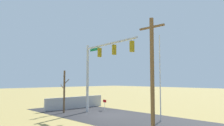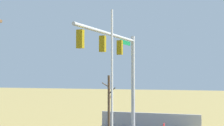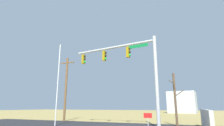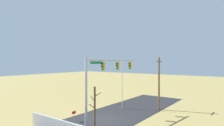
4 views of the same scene
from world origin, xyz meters
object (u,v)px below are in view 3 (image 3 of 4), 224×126
Objects in this scene: utility_pole at (66,87)px; signal_mast at (129,63)px; open_sign at (148,118)px; bare_tree at (175,98)px; flagpole at (58,83)px; distant_building at (182,102)px.

signal_mast is at bearing -19.82° from utility_pole.
signal_mast is 9.63m from utility_pole.
utility_pole is (-8.96, 3.23, -1.43)m from signal_mast.
signal_mast is 5.56m from open_sign.
signal_mast is at bearing -151.31° from bare_tree.
bare_tree is (12.53, -1.27, -1.60)m from utility_pole.
open_sign is (8.47, -1.13, -2.85)m from flagpole.
utility_pole reaches higher than distant_building.
signal_mast reaches higher than distant_building.
flagpole is at bearing -167.09° from signal_mast.
signal_mast is 6.78× the size of open_sign.
distant_building reaches higher than open_sign.
signal_mast reaches higher than open_sign.
signal_mast reaches higher than bare_tree.
distant_building is at bearing 88.76° from open_sign.
distant_building is (9.40, 41.77, -0.93)m from flagpole.
distant_building is at bearing 85.80° from signal_mast.
flagpole is 5.34m from utility_pole.
utility_pole is 38.95m from distant_building.
flagpole is at bearing -61.81° from utility_pole.
bare_tree is at bearing 28.69° from signal_mast.
signal_mast is 6.80m from flagpole.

